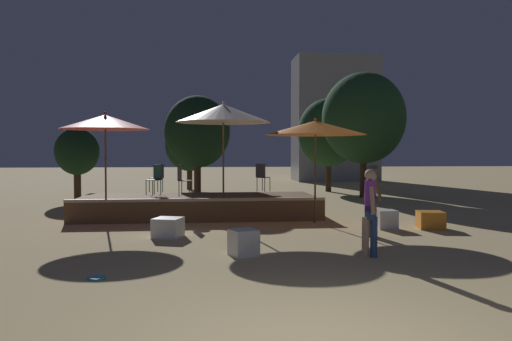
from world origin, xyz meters
TOP-DOWN VIEW (x-y plane):
  - wooden_deck at (-1.37, 10.59)m, footprint 7.09×3.08m
  - patio_umbrella_0 at (-0.67, 9.12)m, footprint 2.61×2.61m
  - patio_umbrella_1 at (-3.85, 9.23)m, footprint 2.40×2.40m
  - patio_umbrella_2 at (1.82, 8.75)m, footprint 2.77×2.77m
  - cube_seat_0 at (3.37, 7.54)m, footprint 0.49×0.49m
  - cube_seat_1 at (-0.46, 4.62)m, footprint 0.60×0.60m
  - cube_seat_2 at (4.49, 7.42)m, footprint 0.71×0.71m
  - cube_seat_3 at (-2.01, 6.80)m, footprint 0.75×0.75m
  - person_0 at (2.61, 6.39)m, footprint 0.38×0.41m
  - person_2 at (1.83, 4.24)m, footprint 0.29×0.50m
  - bistro_chair_0 at (-2.62, 10.33)m, footprint 0.48×0.48m
  - bistro_chair_1 at (-2.66, 11.25)m, footprint 0.48×0.48m
  - bistro_chair_2 at (-1.82, 9.83)m, footprint 0.42×0.42m
  - bistro_chair_3 at (0.65, 11.33)m, footprint 0.48×0.48m
  - frisbee_disc at (-2.82, 3.14)m, footprint 0.28×0.28m
  - background_tree_0 at (4.83, 19.27)m, footprint 3.02×3.02m
  - background_tree_1 at (-1.48, 15.61)m, footprint 2.62×2.62m
  - background_tree_2 at (5.52, 16.02)m, footprint 3.52×3.52m
  - background_tree_3 at (-1.97, 21.27)m, footprint 2.48×2.48m
  - background_tree_4 at (-6.27, 15.98)m, footprint 1.74×1.74m
  - distant_building at (7.56, 28.47)m, footprint 5.48×3.10m

SIDE VIEW (x-z plane):
  - frisbee_disc at x=-2.82m, z-range 0.00..0.03m
  - cube_seat_2 at x=4.49m, z-range 0.00..0.44m
  - cube_seat_3 at x=-2.01m, z-range 0.00..0.44m
  - cube_seat_0 at x=3.37m, z-range 0.00..0.47m
  - cube_seat_1 at x=-0.46m, z-range 0.00..0.49m
  - wooden_deck at x=-1.37m, z-range -0.04..0.62m
  - person_2 at x=1.83m, z-range 0.05..1.67m
  - person_0 at x=2.61m, z-range 0.09..1.71m
  - bistro_chair_0 at x=-2.62m, z-range 0.76..1.66m
  - bistro_chair_1 at x=-2.66m, z-range 0.76..1.66m
  - bistro_chair_2 at x=-1.82m, z-range 0.76..1.66m
  - bistro_chair_3 at x=0.65m, z-range 0.76..1.66m
  - background_tree_4 at x=-6.27m, z-range 0.49..3.41m
  - background_tree_3 at x=-1.97m, z-range 0.47..4.15m
  - patio_umbrella_2 at x=1.82m, z-range 1.16..4.02m
  - patio_umbrella_1 at x=-3.85m, z-range 1.23..4.24m
  - background_tree_1 at x=-1.48m, z-range 0.64..4.84m
  - background_tree_0 at x=4.83m, z-range 0.61..5.16m
  - patio_umbrella_0 at x=-0.67m, z-range 1.33..4.65m
  - background_tree_2 at x=5.52m, z-range 0.71..6.02m
  - distant_building at x=7.56m, z-range 0.00..8.29m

